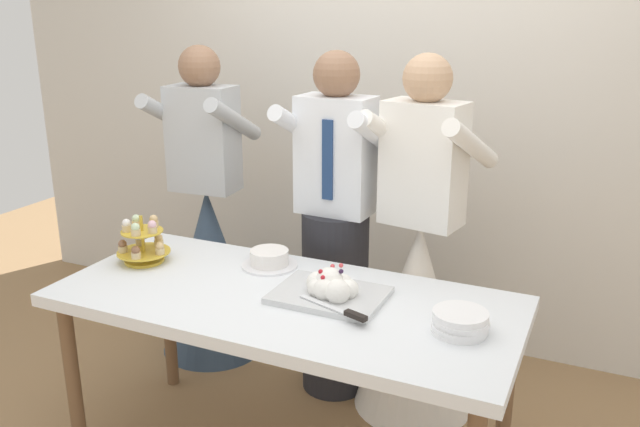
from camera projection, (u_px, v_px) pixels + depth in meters
name	position (u px, v px, depth m)	size (l,w,h in m)	color
rear_wall	(402.00, 82.00, 3.56)	(5.20, 0.10, 2.90)	beige
dessert_table	(284.00, 313.00, 2.57)	(1.80, 0.80, 0.78)	silver
cupcake_stand	(143.00, 243.00, 2.86)	(0.23, 0.23, 0.21)	gold
main_cake_tray	(330.00, 289.00, 2.51)	(0.43, 0.34, 0.12)	silver
plate_stack	(460.00, 322.00, 2.25)	(0.20, 0.20, 0.08)	white
round_cake	(269.00, 259.00, 2.83)	(0.24, 0.24, 0.07)	white
person_groom	(335.00, 247.00, 3.15)	(0.48, 0.51, 1.66)	#232328
person_bride	(417.00, 293.00, 3.04)	(0.57, 0.56, 1.66)	white
person_guest	(209.00, 250.00, 3.57)	(0.56, 0.56, 1.66)	#334760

